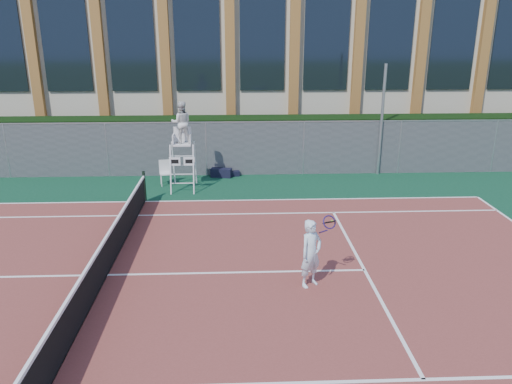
{
  "coord_description": "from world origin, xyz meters",
  "views": [
    {
      "loc": [
        3.21,
        -11.15,
        5.79
      ],
      "look_at": [
        3.8,
        3.0,
        1.14
      ],
      "focal_mm": 35.0,
      "sensor_mm": 36.0,
      "label": 1
    }
  ],
  "objects_px": {
    "umpire_chair": "(182,125)",
    "tennis_player": "(311,253)",
    "plastic_chair": "(165,170)",
    "steel_pole": "(382,121)"
  },
  "relations": [
    {
      "from": "umpire_chair",
      "to": "tennis_player",
      "type": "xyz_separation_m",
      "value": [
        3.69,
        -7.75,
        -1.58
      ]
    },
    {
      "from": "plastic_chair",
      "to": "tennis_player",
      "type": "relative_size",
      "value": 0.58
    },
    {
      "from": "steel_pole",
      "to": "umpire_chair",
      "type": "xyz_separation_m",
      "value": [
        -7.9,
        -1.66,
        0.18
      ]
    },
    {
      "from": "steel_pole",
      "to": "umpire_chair",
      "type": "bearing_deg",
      "value": -168.16
    },
    {
      "from": "tennis_player",
      "to": "steel_pole",
      "type": "bearing_deg",
      "value": 65.88
    },
    {
      "from": "umpire_chair",
      "to": "tennis_player",
      "type": "bearing_deg",
      "value": -64.53
    },
    {
      "from": "umpire_chair",
      "to": "plastic_chair",
      "type": "relative_size",
      "value": 3.48
    },
    {
      "from": "steel_pole",
      "to": "plastic_chair",
      "type": "relative_size",
      "value": 4.7
    },
    {
      "from": "steel_pole",
      "to": "tennis_player",
      "type": "height_order",
      "value": "steel_pole"
    },
    {
      "from": "umpire_chair",
      "to": "tennis_player",
      "type": "relative_size",
      "value": 2.02
    }
  ]
}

